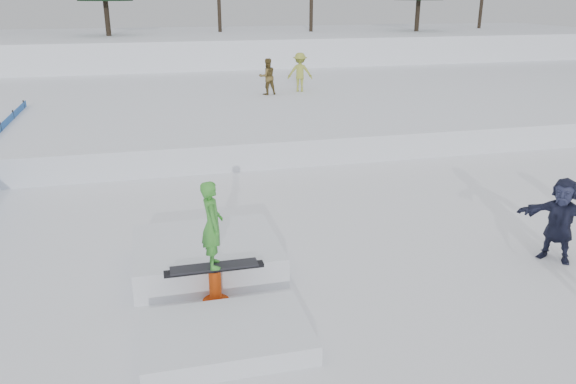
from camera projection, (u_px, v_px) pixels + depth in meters
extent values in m
plane|color=white|center=(288.00, 294.00, 9.51)|extent=(120.00, 120.00, 0.00)
cube|color=white|center=(176.00, 52.00, 36.53)|extent=(60.00, 14.00, 2.40)
cube|color=white|center=(197.00, 103.00, 24.00)|extent=(50.00, 18.00, 0.80)
cylinder|color=black|center=(3.00, 139.00, 17.34)|extent=(0.05, 0.05, 1.10)
cylinder|color=black|center=(15.00, 126.00, 19.08)|extent=(0.05, 0.05, 1.10)
cylinder|color=black|center=(25.00, 115.00, 20.81)|extent=(0.05, 0.05, 1.10)
cylinder|color=black|center=(107.00, 19.00, 33.51)|extent=(0.30, 0.30, 2.00)
cylinder|color=black|center=(417.00, 16.00, 37.64)|extent=(0.30, 0.30, 2.00)
imported|color=brown|center=(267.00, 77.00, 23.32)|extent=(0.81, 0.68, 1.49)
imported|color=#9EA63B|center=(300.00, 72.00, 24.06)|extent=(1.19, 0.88, 1.64)
imported|color=#1E213A|center=(560.00, 220.00, 10.48)|extent=(1.33, 1.46, 1.62)
cube|color=white|center=(207.00, 255.00, 10.31)|extent=(2.60, 2.20, 0.54)
cube|color=white|center=(226.00, 336.00, 8.06)|extent=(2.40, 1.60, 0.30)
cylinder|color=#C94812|center=(216.00, 302.00, 9.20)|extent=(0.44, 0.44, 0.06)
cylinder|color=#C94812|center=(215.00, 287.00, 9.11)|extent=(0.20, 0.20, 0.60)
cube|color=black|center=(214.00, 269.00, 9.00)|extent=(1.60, 0.16, 0.06)
cube|color=black|center=(214.00, 266.00, 8.98)|extent=(1.40, 0.28, 0.03)
imported|color=green|center=(212.00, 225.00, 8.74)|extent=(0.34, 0.52, 1.42)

